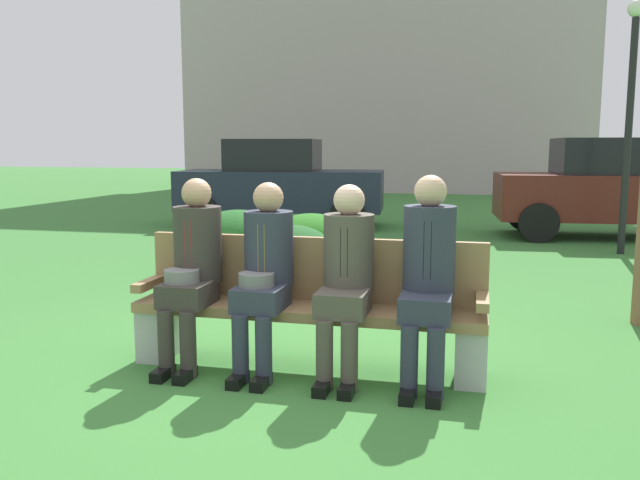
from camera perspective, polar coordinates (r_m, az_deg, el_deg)
ground_plane at (r=4.71m, az=-4.04°, el=-10.85°), size 80.00×80.00×0.00m
park_bench at (r=4.56m, az=-0.99°, el=-5.71°), size 2.43×0.44×0.90m
seated_man_leftmost at (r=4.64m, az=-11.08°, el=-1.94°), size 0.34×0.72×1.31m
seated_man_centerleft at (r=4.45m, az=-4.87°, el=-2.39°), size 0.34×0.72×1.29m
seated_man_centerright at (r=4.31m, az=2.31°, el=-2.70°), size 0.34×0.72×1.29m
seated_man_rightmost at (r=4.24m, az=9.42°, el=-2.51°), size 0.34×0.72×1.35m
shrub_near_bench at (r=8.09m, az=-7.16°, el=-0.07°), size 1.23×1.13×0.77m
shrub_mid_lawn at (r=7.56m, az=-2.62°, el=-1.08°), size 1.03×0.94×0.64m
shrub_far_lawn at (r=8.04m, az=-0.78°, el=-0.22°), size 1.15×1.06×0.72m
parked_car_near at (r=12.71m, az=-3.52°, el=5.00°), size 4.04×2.03×1.68m
parked_car_far at (r=12.06m, az=24.38°, el=4.12°), size 4.01×1.95×1.68m
street_lamp at (r=10.28m, az=25.55°, el=10.94°), size 0.24×0.24×3.54m
building_backdrop at (r=26.33m, az=6.45°, el=17.96°), size 14.51×8.51×12.04m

